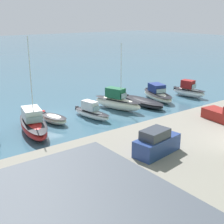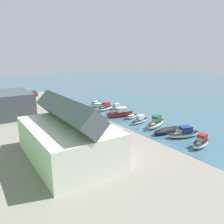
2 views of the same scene
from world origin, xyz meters
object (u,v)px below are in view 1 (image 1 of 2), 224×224
(moored_boat_6, at_px, (33,124))
(moored_boat_2, at_px, (143,102))
(moored_boat_5, at_px, (54,119))
(mooring_buoy_1, at_px, (43,112))
(parked_car_1, at_px, (156,143))
(moored_boat_1, at_px, (157,94))
(moored_boat_0, at_px, (189,91))
(moored_boat_3, at_px, (117,101))
(moored_boat_4, at_px, (91,112))

(moored_boat_6, bearing_deg, moored_boat_2, -165.65)
(moored_boat_5, xyz_separation_m, moored_boat_6, (3.21, 1.45, 0.45))
(moored_boat_5, relative_size, mooring_buoy_1, 8.13)
(parked_car_1, bearing_deg, moored_boat_6, -169.72)
(moored_boat_1, height_order, moored_boat_2, moored_boat_1)
(moored_boat_5, bearing_deg, moored_boat_0, 164.64)
(moored_boat_3, distance_m, moored_boat_4, 4.95)
(moored_boat_1, bearing_deg, moored_boat_2, 32.09)
(moored_boat_0, distance_m, mooring_buoy_1, 22.77)
(moored_boat_5, bearing_deg, moored_boat_4, 155.55)
(moored_boat_0, relative_size, moored_boat_5, 1.30)
(moored_boat_1, xyz_separation_m, moored_boat_4, (12.80, 1.29, -0.10))
(moored_boat_1, height_order, mooring_buoy_1, moored_boat_1)
(moored_boat_0, distance_m, moored_boat_3, 13.25)
(moored_boat_2, xyz_separation_m, moored_boat_6, (16.70, 0.57, 0.48))
(moored_boat_3, relative_size, moored_boat_6, 0.86)
(moored_boat_3, distance_m, moored_boat_5, 9.46)
(mooring_buoy_1, bearing_deg, moored_boat_1, 167.52)
(moored_boat_4, distance_m, mooring_buoy_1, 6.50)
(moored_boat_6, bearing_deg, parked_car_1, 120.87)
(moored_boat_1, bearing_deg, moored_boat_3, 18.10)
(moored_boat_4, bearing_deg, mooring_buoy_1, -61.13)
(parked_car_1, xyz_separation_m, mooring_buoy_1, (0.96, -19.49, -2.03))
(moored_boat_3, xyz_separation_m, moored_boat_4, (4.84, 0.95, -0.35))
(moored_boat_0, relative_size, moored_boat_3, 0.64)
(moored_boat_2, height_order, parked_car_1, parked_car_1)
(moored_boat_2, distance_m, moored_boat_6, 16.72)
(moored_boat_6, bearing_deg, mooring_buoy_1, -111.90)
(moored_boat_4, height_order, mooring_buoy_1, moored_boat_4)
(moored_boat_2, relative_size, moored_boat_4, 1.23)
(moored_boat_5, height_order, mooring_buoy_1, moored_boat_5)
(moored_boat_6, relative_size, mooring_buoy_1, 19.29)
(moored_boat_2, bearing_deg, mooring_buoy_1, -22.09)
(moored_boat_2, distance_m, moored_boat_4, 8.89)
(moored_boat_0, bearing_deg, parked_car_1, 22.16)
(moored_boat_0, bearing_deg, moored_boat_3, -17.12)
(parked_car_1, relative_size, mooring_buoy_1, 8.24)
(mooring_buoy_1, bearing_deg, moored_boat_6, 55.71)
(moored_boat_5, distance_m, moored_boat_6, 3.55)
(moored_boat_3, height_order, mooring_buoy_1, moored_boat_3)
(parked_car_1, bearing_deg, moored_boat_3, 144.46)
(moored_boat_5, xyz_separation_m, mooring_buoy_1, (-0.52, -4.01, -0.26))
(moored_boat_2, height_order, moored_boat_3, moored_boat_3)
(moored_boat_3, xyz_separation_m, parked_car_1, (7.97, 15.41, 1.21))
(parked_car_1, bearing_deg, moored_boat_0, 115.53)
(moored_boat_3, relative_size, mooring_buoy_1, 16.57)
(moored_boat_4, bearing_deg, moored_boat_3, -179.08)
(mooring_buoy_1, bearing_deg, moored_boat_3, 155.45)
(moored_boat_1, bearing_deg, moored_boat_5, 16.55)
(moored_boat_6, bearing_deg, moored_boat_5, -143.24)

